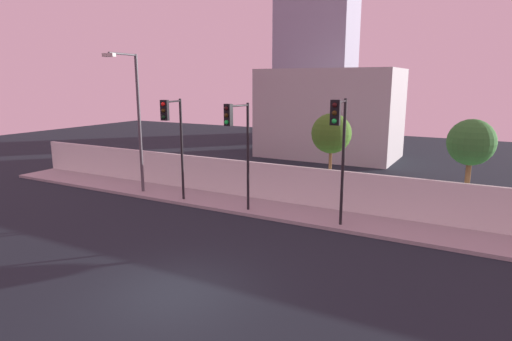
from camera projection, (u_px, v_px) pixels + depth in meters
The scene contains 11 objects.
ground_plane at pixel (175, 293), 12.05m from camera, with size 80.00×80.00×0.00m, color black.
sidewalk at pixel (293, 213), 19.08m from camera, with size 36.00×2.40×0.15m, color #989898.
perimeter_wall at pixel (305, 186), 19.98m from camera, with size 36.00×0.18×1.80m, color silver.
traffic_light_left at pixel (339, 136), 15.95m from camera, with size 0.35×1.73×5.06m.
traffic_light_center at pixel (238, 134), 18.18m from camera, with size 0.46×1.50×4.79m.
traffic_light_right at pixel (173, 128), 19.68m from camera, with size 0.52×1.71×4.90m.
street_lamp_curbside at pixel (135, 112), 21.53m from camera, with size 0.65×2.20×7.02m.
roadside_tree_leftmost at pixel (331, 134), 20.29m from camera, with size 1.91×1.91×4.38m.
roadside_tree_midleft at pixel (471, 143), 17.50m from camera, with size 1.91×1.91×4.36m.
low_building_distant at pixel (329, 114), 33.28m from camera, with size 10.39×6.00×6.77m, color #A4A4A4.
tower_on_skyline at pixel (317, 4), 44.23m from camera, with size 7.86×5.00×27.28m, color #898DA2.
Camera 1 is at (7.32, -8.63, 5.85)m, focal length 30.01 mm.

